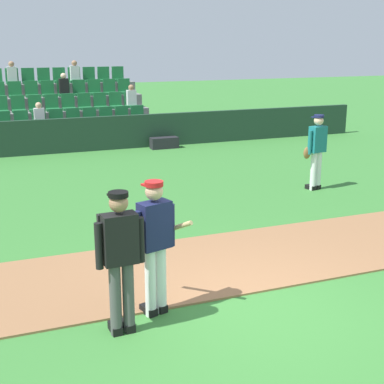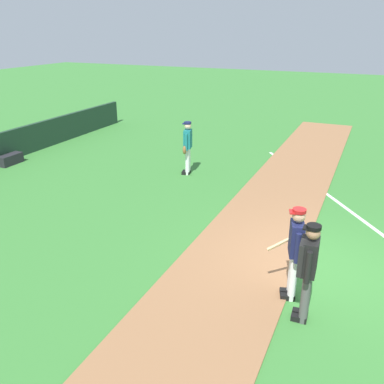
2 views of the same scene
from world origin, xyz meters
name	(u,v)px [view 1 (image 1 of 2)]	position (x,y,z in m)	size (l,w,h in m)	color
ground_plane	(249,312)	(0.00, 0.00, 0.00)	(80.00, 80.00, 0.00)	#387A33
infield_dirt_path	(201,265)	(0.00, 1.64, 0.01)	(28.00, 2.40, 0.03)	#936642
dugout_fence	(80,135)	(0.00, 11.60, 0.54)	(20.00, 0.16, 1.07)	#1E3828
stadium_bleachers	(68,119)	(0.00, 13.90, 0.74)	(5.55, 3.80, 2.70)	slate
batter_navy_jersey	(155,243)	(-1.13, 0.40, 0.97)	(0.74, 0.70, 1.76)	white
umpire_home_plate	(120,254)	(-1.66, 0.10, 1.00)	(0.59, 0.32, 1.76)	#4C4C4C
runner_teal_jersey	(316,149)	(4.25, 4.92, 0.96)	(0.67, 0.37, 1.76)	white
equipment_bag	(164,143)	(2.63, 11.15, 0.18)	(0.90, 0.36, 0.36)	#232328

